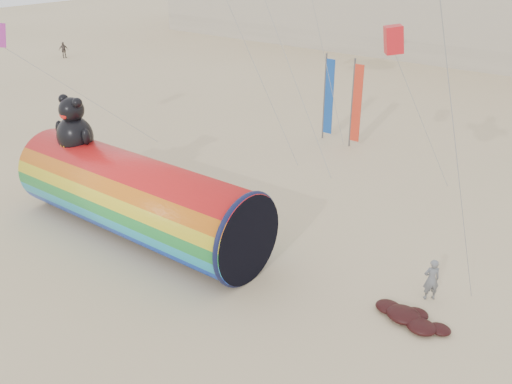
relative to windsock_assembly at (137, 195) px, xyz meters
The scene contains 5 objects.
ground 4.43m from the windsock_assembly, 10.37° to the left, with size 160.00×160.00×0.00m, color #CCB58C.
windsock_assembly is the anchor object (origin of this frame).
kite_handler 11.95m from the windsock_assembly, 14.54° to the left, with size 0.57×0.38×1.57m, color slate.
fabric_bundle 11.71m from the windsock_assembly, ahead, with size 2.62×1.35×0.41m.
festival_banners 17.05m from the windsock_assembly, 75.23° to the left, with size 11.79×4.54×5.20m.
Camera 1 is at (12.82, -14.53, 11.75)m, focal length 40.00 mm.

